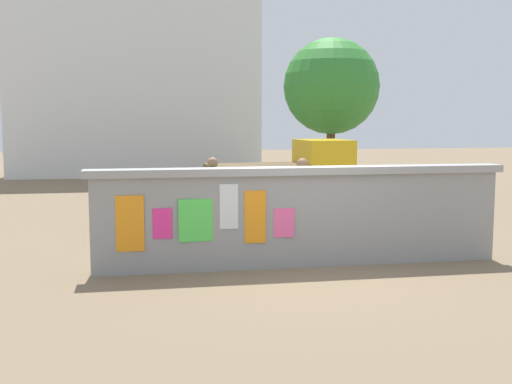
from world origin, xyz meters
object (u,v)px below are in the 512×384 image
auto_rickshaw_truck (286,178)px  person_bystander (213,189)px  person_walking (302,190)px  motorcycle (139,208)px  tree_roadside (331,87)px  bicycle_near (267,234)px

auto_rickshaw_truck → person_bystander: size_ratio=2.29×
person_walking → person_bystander: same height
auto_rickshaw_truck → person_walking: 3.64m
motorcycle → tree_roadside: size_ratio=0.38×
auto_rickshaw_truck → person_walking: auto_rickshaw_truck is taller
person_walking → person_bystander: 1.80m
motorcycle → person_walking: size_ratio=1.16×
person_bystander → tree_roadside: size_ratio=0.33×
auto_rickshaw_truck → motorcycle: auto_rickshaw_truck is taller
bicycle_near → person_bystander: size_ratio=1.03×
auto_rickshaw_truck → bicycle_near: 5.04m
bicycle_near → motorcycle: bearing=126.1°
bicycle_near → tree_roadside: bearing=66.5°
motorcycle → bicycle_near: bicycle_near is taller
bicycle_near → person_bystander: person_bystander is taller
person_walking → person_bystander: (-1.69, 0.63, 0.00)m
motorcycle → tree_roadside: bearing=44.5°
tree_roadside → bicycle_near: bearing=-113.5°
bicycle_near → person_walking: 1.65m
bicycle_near → person_walking: size_ratio=1.03×
person_walking → tree_roadside: bearing=69.1°
auto_rickshaw_truck → person_walking: bearing=-98.4°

